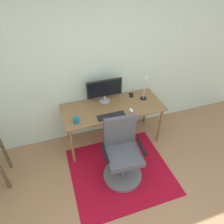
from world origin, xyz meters
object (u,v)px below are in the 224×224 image
(monitor, at_px, (104,89))
(desk_lamp, at_px, (145,84))
(computer_mouse, at_px, (131,110))
(cell_phone, at_px, (131,95))
(coffee_cup, at_px, (76,120))
(office_chair, at_px, (122,156))
(desk, at_px, (113,110))
(keyboard, at_px, (111,116))

(monitor, bearing_deg, desk_lamp, -12.01)
(desk_lamp, bearing_deg, computer_mouse, -142.29)
(cell_phone, xyz_separation_m, desk_lamp, (0.16, -0.17, 0.28))
(computer_mouse, bearing_deg, monitor, 128.24)
(coffee_cup, relative_size, cell_phone, 0.69)
(desk_lamp, height_order, office_chair, desk_lamp)
(desk, relative_size, cell_phone, 11.69)
(keyboard, relative_size, coffee_cup, 4.45)
(desk, xyz_separation_m, computer_mouse, (0.23, -0.20, 0.08))
(monitor, relative_size, keyboard, 1.36)
(computer_mouse, height_order, cell_phone, computer_mouse)
(coffee_cup, bearing_deg, monitor, 35.88)
(keyboard, bearing_deg, cell_phone, 41.17)
(coffee_cup, xyz_separation_m, office_chair, (0.53, -0.53, -0.40))
(monitor, xyz_separation_m, desk_lamp, (0.65, -0.14, 0.06))
(desk, bearing_deg, computer_mouse, -40.11)
(cell_phone, distance_m, office_chair, 1.15)
(office_chair, bearing_deg, computer_mouse, 61.89)
(coffee_cup, xyz_separation_m, desk_lamp, (1.20, 0.26, 0.24))
(cell_phone, bearing_deg, computer_mouse, -94.47)
(desk, xyz_separation_m, desk_lamp, (0.57, 0.06, 0.36))
(office_chair, bearing_deg, coffee_cup, 138.86)
(keyboard, bearing_deg, monitor, 86.65)
(office_chair, bearing_deg, desk, 85.99)
(coffee_cup, distance_m, desk_lamp, 1.26)
(cell_phone, bearing_deg, office_chair, -99.99)
(cell_phone, bearing_deg, desk_lamp, -28.23)
(desk, distance_m, keyboard, 0.26)
(desk, bearing_deg, monitor, 111.41)
(computer_mouse, distance_m, cell_phone, 0.46)
(desk, bearing_deg, office_chair, -98.29)
(desk, distance_m, desk_lamp, 0.68)
(monitor, bearing_deg, cell_phone, 3.19)
(monitor, height_order, coffee_cup, monitor)
(computer_mouse, relative_size, office_chair, 0.10)
(desk_lamp, bearing_deg, monitor, 167.99)
(computer_mouse, height_order, office_chair, office_chair)
(monitor, height_order, desk_lamp, desk_lamp)
(monitor, xyz_separation_m, cell_phone, (0.49, 0.03, -0.23))
(desk, height_order, cell_phone, cell_phone)
(keyboard, xyz_separation_m, computer_mouse, (0.34, 0.03, 0.01))
(desk, distance_m, cell_phone, 0.48)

